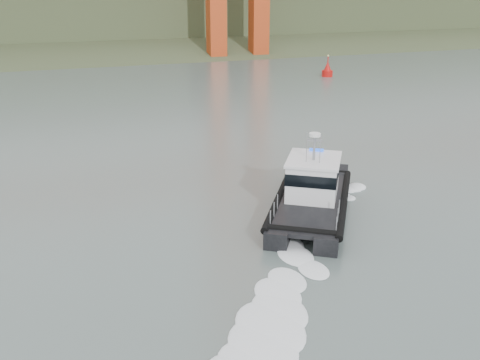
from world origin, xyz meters
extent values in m
plane|color=slate|center=(0.00, 0.00, 0.00)|extent=(400.00, 400.00, 0.00)
cube|color=#2D3D23|center=(0.00, 92.00, 0.00)|extent=(500.00, 44.72, 16.25)
cube|color=#2D3D23|center=(0.00, 120.00, 6.00)|extent=(500.00, 70.00, 18.00)
cube|color=black|center=(3.01, 8.82, 0.41)|extent=(6.76, 9.76, 1.17)
cube|color=black|center=(5.24, 7.42, 0.41)|extent=(6.76, 9.76, 1.17)
cube|color=black|center=(3.87, 7.71, 0.88)|extent=(8.22, 9.92, 0.24)
cube|color=silver|center=(4.39, 8.53, 2.11)|extent=(4.34, 4.53, 2.24)
cube|color=black|center=(4.39, 8.53, 2.52)|extent=(4.42, 4.61, 0.73)
cube|color=silver|center=(4.39, 8.53, 3.31)|extent=(4.61, 4.79, 0.16)
cylinder|color=gray|center=(4.23, 8.29, 4.11)|extent=(0.16, 0.16, 1.75)
cylinder|color=white|center=(4.23, 8.29, 4.94)|extent=(0.68, 0.68, 0.18)
cylinder|color=#B6100C|center=(27.93, 51.58, 0.35)|extent=(1.58, 1.58, 1.06)
cone|color=#B6100C|center=(27.93, 51.58, 1.41)|extent=(1.23, 1.23, 1.58)
cylinder|color=#B6100C|center=(27.93, 51.58, 2.46)|extent=(0.14, 0.14, 0.88)
sphere|color=#E5D87F|center=(27.93, 51.58, 2.99)|extent=(0.26, 0.26, 0.26)
camera|label=1|loc=(-9.65, -18.79, 13.50)|focal=40.00mm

